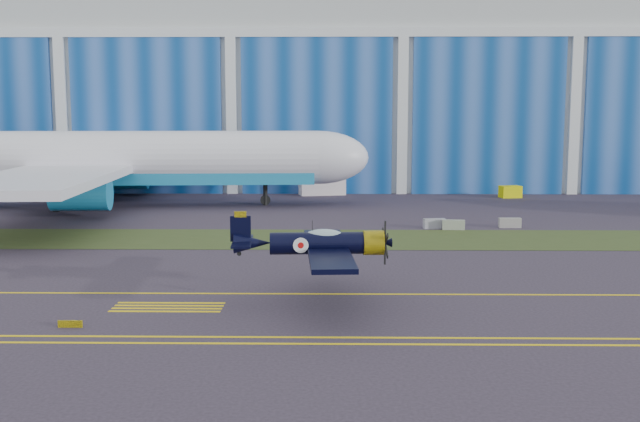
{
  "coord_description": "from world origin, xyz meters",
  "views": [
    {
      "loc": [
        -9.09,
        -47.69,
        10.57
      ],
      "look_at": [
        -9.86,
        1.95,
        3.98
      ],
      "focal_mm": 42.0,
      "sensor_mm": 36.0,
      "label": 1
    }
  ],
  "objects_px": {
    "warbird": "(317,243)",
    "shipping_container": "(322,185)",
    "jetliner": "(93,99)",
    "tug": "(510,192)"
  },
  "relations": [
    {
      "from": "warbird",
      "to": "shipping_container",
      "type": "distance_m",
      "value": 54.83
    },
    {
      "from": "warbird",
      "to": "jetliner",
      "type": "relative_size",
      "value": 0.17
    },
    {
      "from": "warbird",
      "to": "jetliner",
      "type": "xyz_separation_m",
      "value": [
        -25.8,
        42.95,
        8.62
      ]
    },
    {
      "from": "jetliner",
      "to": "tug",
      "type": "relative_size",
      "value": 28.7
    },
    {
      "from": "warbird",
      "to": "shipping_container",
      "type": "xyz_separation_m",
      "value": [
        -0.43,
        54.79,
        -2.14
      ]
    },
    {
      "from": "shipping_container",
      "to": "tug",
      "type": "relative_size",
      "value": 2.28
    },
    {
      "from": "jetliner",
      "to": "shipping_container",
      "type": "bearing_deg",
      "value": 21.45
    },
    {
      "from": "warbird",
      "to": "jetliner",
      "type": "bearing_deg",
      "value": 117.28
    },
    {
      "from": "warbird",
      "to": "tug",
      "type": "height_order",
      "value": "warbird"
    },
    {
      "from": "tug",
      "to": "shipping_container",
      "type": "bearing_deg",
      "value": 161.52
    }
  ]
}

